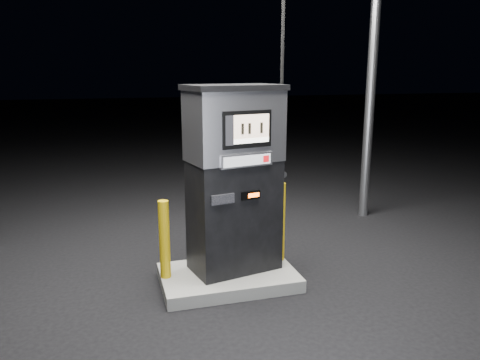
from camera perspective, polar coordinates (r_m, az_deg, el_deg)
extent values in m
plane|color=black|center=(5.80, -1.43, -12.45)|extent=(80.00, 80.00, 0.00)
cube|color=slate|center=(5.76, -1.44, -11.78)|extent=(1.60, 1.00, 0.15)
cylinder|color=gray|center=(8.27, 15.68, 10.94)|extent=(0.16, 0.16, 4.50)
cube|color=black|center=(5.61, -0.72, -4.33)|extent=(1.12, 0.79, 1.34)
cube|color=silver|center=(5.38, -0.75, 6.61)|extent=(1.14, 0.81, 0.80)
cube|color=black|center=(5.35, -0.76, 11.23)|extent=(1.19, 0.86, 0.06)
cube|color=black|center=(5.11, 0.85, 6.19)|extent=(0.59, 0.16, 0.41)
cube|color=beige|center=(5.12, 1.42, 6.56)|extent=(0.43, 0.10, 0.26)
cube|color=white|center=(5.13, 1.42, 4.84)|extent=(0.43, 0.10, 0.05)
cube|color=silver|center=(5.16, 0.84, 2.42)|extent=(0.64, 0.17, 0.15)
cube|color=#AAAEB2|center=(5.15, 0.94, 2.38)|extent=(0.58, 0.13, 0.11)
cube|color=#A60B10|center=(5.26, 3.20, 2.60)|extent=(0.07, 0.02, 0.07)
cube|color=black|center=(5.28, 1.32, -1.87)|extent=(0.23, 0.07, 0.10)
cube|color=#FF560C|center=(5.29, 1.69, -1.86)|extent=(0.14, 0.03, 0.05)
cube|color=black|center=(5.12, -2.13, -2.36)|extent=(0.28, 0.08, 0.11)
cube|color=black|center=(5.76, 4.25, 0.80)|extent=(0.14, 0.21, 0.27)
cylinder|color=gray|center=(5.79, 4.79, 0.86)|extent=(0.12, 0.25, 0.07)
cylinder|color=black|center=(5.63, 5.27, 18.81)|extent=(0.05, 0.05, 3.32)
cylinder|color=gold|center=(5.49, -9.19, -7.17)|extent=(0.14, 0.14, 0.93)
cylinder|color=gold|center=(5.93, 4.86, -5.11)|extent=(0.15, 0.15, 1.00)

